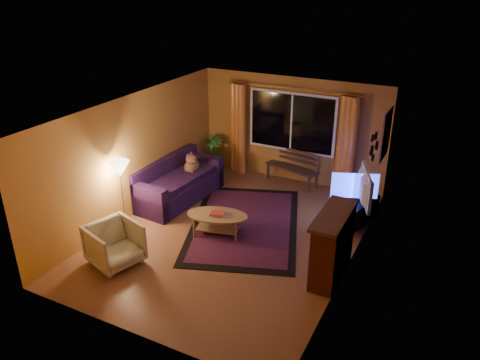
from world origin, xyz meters
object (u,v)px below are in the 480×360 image
at_px(sofa, 178,181).
at_px(tv_console, 357,212).
at_px(coffee_table, 218,224).
at_px(bench, 291,176).
at_px(floor_lamp, 123,197).
at_px(armchair, 114,243).

distance_m(sofa, tv_console, 3.87).
height_order(coffee_table, tv_console, tv_console).
bearing_deg(bench, tv_console, -18.52).
bearing_deg(tv_console, sofa, -154.57).
bearing_deg(sofa, floor_lamp, -92.57).
xyz_separation_m(sofa, coffee_table, (1.51, -0.93, -0.23)).
distance_m(sofa, armchair, 2.62).
relative_size(bench, sofa, 0.60).
relative_size(sofa, coffee_table, 1.87).
distance_m(floor_lamp, tv_console, 4.63).
height_order(sofa, armchair, sofa).
height_order(armchair, floor_lamp, floor_lamp).
distance_m(bench, tv_console, 2.22).
xyz_separation_m(bench, floor_lamp, (-2.14, -3.49, 0.52)).
xyz_separation_m(floor_lamp, coffee_table, (1.71, 0.66, -0.50)).
bearing_deg(coffee_table, armchair, -123.47).
distance_m(armchair, floor_lamp, 1.21).
bearing_deg(bench, sofa, -121.17).
bearing_deg(coffee_table, floor_lamp, -159.02).
xyz_separation_m(bench, armchair, (-1.52, -4.50, 0.21)).
xyz_separation_m(armchair, floor_lamp, (-0.62, 1.00, 0.30)).
bearing_deg(coffee_table, tv_console, 35.54).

